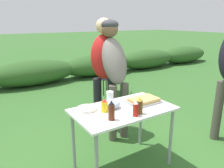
# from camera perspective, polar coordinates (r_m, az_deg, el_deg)

# --- Properties ---
(ground_plane) EXTENTS (60.00, 60.00, 0.00)m
(ground_plane) POSITION_cam_1_polar(r_m,az_deg,el_deg) (2.77, 2.74, -20.66)
(ground_plane) COLOR #336028
(shrub_hedge) EXTENTS (14.40, 0.90, 0.66)m
(shrub_hedge) POSITION_cam_1_polar(r_m,az_deg,el_deg) (6.18, -19.92, 2.79)
(shrub_hedge) COLOR #2D5623
(shrub_hedge) RESTS_ON ground
(folding_table) EXTENTS (1.10, 0.64, 0.74)m
(folding_table) POSITION_cam_1_polar(r_m,az_deg,el_deg) (2.43, 2.95, -8.06)
(folding_table) COLOR silver
(folding_table) RESTS_ON ground
(food_tray) EXTENTS (0.37, 0.25, 0.06)m
(food_tray) POSITION_cam_1_polar(r_m,az_deg,el_deg) (2.58, 8.31, -4.30)
(food_tray) COLOR #9E9EA3
(food_tray) RESTS_ON folding_table
(plate_stack) EXTENTS (0.21, 0.21, 0.03)m
(plate_stack) POSITION_cam_1_polar(r_m,az_deg,el_deg) (2.36, -6.64, -6.45)
(plate_stack) COLOR white
(plate_stack) RESTS_ON folding_table
(mixing_bowl) EXTENTS (0.18, 0.18, 0.09)m
(mixing_bowl) POSITION_cam_1_polar(r_m,az_deg,el_deg) (2.40, -0.06, -5.19)
(mixing_bowl) COLOR #99B2CC
(mixing_bowl) RESTS_ON folding_table
(paper_cup_stack) EXTENTS (0.08, 0.08, 0.15)m
(paper_cup_stack) POSITION_cam_1_polar(r_m,az_deg,el_deg) (2.51, -0.53, -3.56)
(paper_cup_stack) COLOR white
(paper_cup_stack) RESTS_ON folding_table
(mustard_bottle) EXTENTS (0.07, 0.07, 0.14)m
(mustard_bottle) POSITION_cam_1_polar(r_m,az_deg,el_deg) (2.29, -2.00, -5.69)
(mustard_bottle) COLOR yellow
(mustard_bottle) RESTS_ON folding_table
(beer_bottle) EXTENTS (0.07, 0.07, 0.18)m
(beer_bottle) POSITION_cam_1_polar(r_m,az_deg,el_deg) (2.26, 7.10, -5.65)
(beer_bottle) COLOR brown
(beer_bottle) RESTS_ON folding_table
(bbq_sauce_bottle) EXTENTS (0.06, 0.06, 0.20)m
(bbq_sauce_bottle) POSITION_cam_1_polar(r_m,az_deg,el_deg) (2.10, -0.14, -6.99)
(bbq_sauce_bottle) COLOR #562314
(bbq_sauce_bottle) RESTS_ON folding_table
(ketchup_bottle) EXTENTS (0.06, 0.06, 0.17)m
(ketchup_bottle) POSITION_cam_1_polar(r_m,az_deg,el_deg) (2.20, 6.18, -6.41)
(ketchup_bottle) COLOR red
(ketchup_bottle) RESTS_ON folding_table
(standing_person_with_beanie) EXTENTS (0.37, 0.50, 1.68)m
(standing_person_with_beanie) POSITION_cam_1_polar(r_m,az_deg,el_deg) (3.04, 0.63, 4.91)
(standing_person_with_beanie) COLOR #4C473D
(standing_person_with_beanie) RESTS_ON ground
(standing_person_in_dark_puffer) EXTENTS (0.49, 0.48, 1.71)m
(standing_person_in_dark_puffer) POSITION_cam_1_polar(r_m,az_deg,el_deg) (3.26, -2.05, 4.83)
(standing_person_in_dark_puffer) COLOR black
(standing_person_in_dark_puffer) RESTS_ON ground
(camp_chair_green_behind_table) EXTENTS (0.73, 0.75, 0.83)m
(camp_chair_green_behind_table) POSITION_cam_1_polar(r_m,az_deg,el_deg) (4.98, 0.16, 2.32)
(camp_chair_green_behind_table) COLOR #232328
(camp_chair_green_behind_table) RESTS_ON ground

